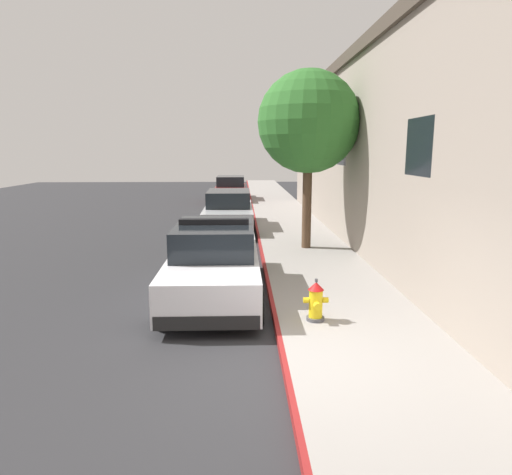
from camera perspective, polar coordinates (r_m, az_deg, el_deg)
name	(u,v)px	position (r m, az deg, el deg)	size (l,w,h in m)	color
ground_plane	(130,241)	(16.89, -15.51, -0.48)	(32.45, 60.00, 0.20)	#2B2B2D
sidewalk_pavement	(297,236)	(16.51, 5.14, 0.23)	(2.72, 60.00, 0.15)	gray
curb_painted_edge	(258,236)	(16.39, 0.27, 0.21)	(0.08, 60.00, 0.15)	maroon
storefront_building	(452,151)	(16.90, 23.41, 9.88)	(7.74, 24.01, 6.14)	gray
police_cruiser	(215,262)	(9.82, -5.22, -3.11)	(1.94, 4.84, 1.68)	white
parked_car_silver_ahead	(229,212)	(17.93, -3.44, 3.26)	(1.94, 4.84, 1.56)	#B2B5BA
parked_car_dark_far	(231,190)	(28.18, -3.20, 6.03)	(1.94, 4.84, 1.56)	maroon
fire_hydrant	(316,301)	(8.13, 7.52, -7.95)	(0.44, 0.40, 0.76)	#4C4C51
street_tree	(309,122)	(13.90, 6.62, 14.14)	(3.02, 3.02, 5.30)	brown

